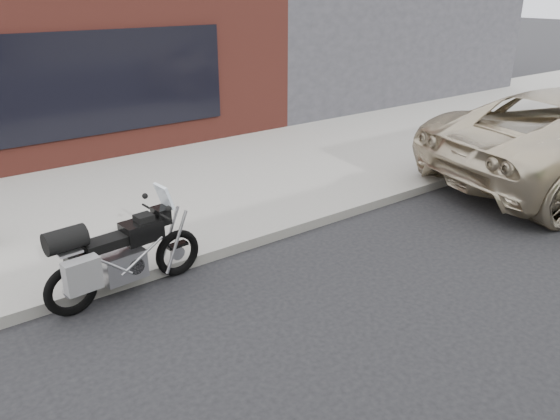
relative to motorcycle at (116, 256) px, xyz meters
name	(u,v)px	position (x,y,z in m)	size (l,w,h in m)	color
near_sidewalk	(133,193)	(1.46, 3.13, -0.47)	(44.00, 6.00, 0.15)	gray
neighbour_building	(314,0)	(11.46, 10.13, 2.45)	(10.00, 10.00, 6.00)	#2A2A2F
motorcycle	(116,256)	(0.00, 0.00, 0.00)	(2.01, 0.76, 1.27)	black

